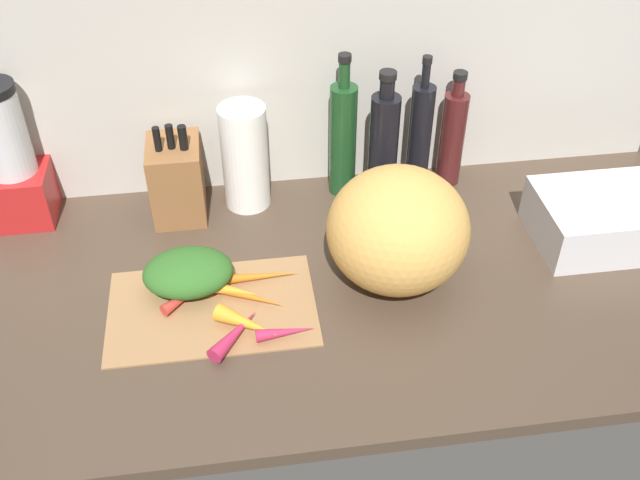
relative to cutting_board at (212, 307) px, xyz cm
name	(u,v)px	position (x,y,z in cm)	size (l,w,h in cm)	color
ground_plane	(333,286)	(24.77, 4.80, -1.90)	(170.00, 80.00, 3.00)	#47382B
wall_back	(307,62)	(24.77, 43.30, 29.60)	(170.00, 3.00, 60.00)	#BCB7AD
cutting_board	(212,307)	(0.00, 0.00, 0.00)	(40.62, 25.86, 0.80)	#997047
carrot_0	(236,333)	(4.23, -9.45, 2.00)	(3.20, 3.20, 13.42)	#B2264C
carrot_1	(186,295)	(-4.84, 2.64, 1.58)	(2.36, 2.36, 11.75)	red
carrot_2	(286,332)	(13.53, -10.15, 1.67)	(2.54, 2.54, 11.16)	#B2264C
carrot_3	(253,297)	(8.17, 0.21, 1.43)	(2.07, 2.07, 13.26)	orange
carrot_4	(260,276)	(10.02, 6.08, 1.49)	(2.18, 2.18, 15.78)	orange
carrot_5	(232,290)	(4.10, 2.37, 1.90)	(3.01, 3.01, 10.65)	orange
carrot_6	(247,323)	(6.52, -7.42, 2.18)	(3.57, 3.57, 13.10)	orange
carrot_greens_pile	(188,272)	(-4.20, 6.27, 4.20)	(17.99, 13.84, 7.61)	#2D6023
winter_squash	(398,230)	(37.45, 4.15, 12.03)	(28.21, 28.00, 24.87)	gold
knife_block	(177,179)	(-6.05, 32.56, 8.75)	(11.47, 14.07, 23.42)	brown
blender_appliance	(12,164)	(-40.72, 36.05, 13.81)	(13.56, 13.56, 33.00)	red
paper_towel_roll	(245,157)	(9.39, 34.30, 12.00)	(10.45, 10.45, 24.80)	white
bottle_0	(343,138)	(31.80, 36.01, 14.00)	(6.14, 6.14, 34.75)	#19421E
bottle_1	(383,146)	(40.30, 31.83, 13.67)	(6.58, 6.58, 32.27)	black
bottle_2	(420,138)	(49.22, 34.30, 13.57)	(5.30, 5.30, 33.92)	black
bottle_3	(452,136)	(57.66, 36.32, 11.95)	(5.76, 5.76, 28.69)	#471919
dish_rack	(606,219)	(85.07, 10.10, 4.97)	(29.85, 21.35, 10.75)	silver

